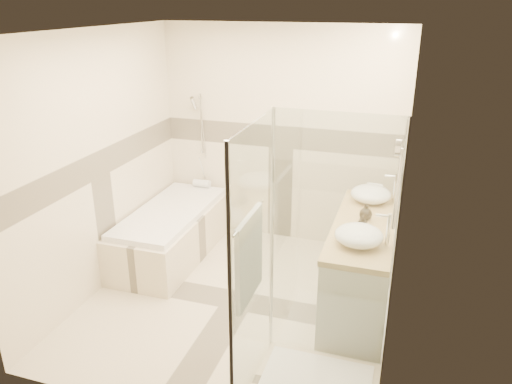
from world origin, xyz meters
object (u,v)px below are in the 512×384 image
(vessel_sink_far, at_px, (359,235))
(amenity_bottle_b, at_px, (366,212))
(bathtub, at_px, (172,230))
(vanity, at_px, (363,265))
(shower_enclosure, at_px, (301,334))
(amenity_bottle_a, at_px, (363,223))
(vessel_sink_near, at_px, (371,194))

(vessel_sink_far, xyz_separation_m, amenity_bottle_b, (0.00, 0.52, -0.00))
(bathtub, height_order, vanity, vanity)
(vanity, xyz_separation_m, shower_enclosure, (-0.29, -1.27, 0.08))
(bathtub, bearing_deg, vessel_sink_far, -20.05)
(bathtub, relative_size, vessel_sink_far, 4.27)
(shower_enclosure, xyz_separation_m, amenity_bottle_b, (0.27, 1.36, 0.42))
(amenity_bottle_a, bearing_deg, shower_enclosure, -103.90)
(vanity, xyz_separation_m, vessel_sink_far, (-0.02, -0.43, 0.50))
(vessel_sink_near, xyz_separation_m, amenity_bottle_b, (0.00, -0.45, -0.00))
(vanity, bearing_deg, amenity_bottle_a, -96.75)
(vessel_sink_far, bearing_deg, amenity_bottle_b, 90.00)
(shower_enclosure, xyz_separation_m, vessel_sink_far, (0.27, 0.84, 0.42))
(vessel_sink_near, xyz_separation_m, vessel_sink_far, (0.00, -0.97, 0.00))
(amenity_bottle_b, bearing_deg, bathtub, 173.02)
(vessel_sink_near, distance_m, vessel_sink_far, 0.97)
(bathtub, xyz_separation_m, amenity_bottle_a, (2.13, -0.52, 0.62))
(vessel_sink_near, xyz_separation_m, amenity_bottle_a, (0.00, -0.71, -0.00))
(vessel_sink_near, relative_size, amenity_bottle_a, 2.62)
(amenity_bottle_a, distance_m, amenity_bottle_b, 0.26)
(bathtub, relative_size, vanity, 1.05)
(bathtub, height_order, amenity_bottle_a, amenity_bottle_a)
(vessel_sink_near, height_order, amenity_bottle_b, vessel_sink_near)
(shower_enclosure, bearing_deg, amenity_bottle_a, 76.10)
(vessel_sink_near, relative_size, amenity_bottle_b, 2.63)
(vanity, distance_m, vessel_sink_far, 0.66)
(vanity, distance_m, amenity_bottle_b, 0.51)
(shower_enclosure, height_order, amenity_bottle_a, shower_enclosure)
(vessel_sink_near, bearing_deg, bathtub, -174.86)
(vessel_sink_far, bearing_deg, vanity, 87.32)
(vessel_sink_near, bearing_deg, amenity_bottle_a, -90.00)
(shower_enclosure, relative_size, vessel_sink_near, 5.14)
(bathtub, bearing_deg, vanity, -9.25)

